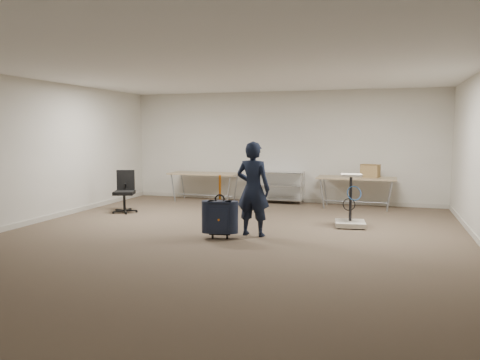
% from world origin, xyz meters
% --- Properties ---
extents(ground, '(9.00, 9.00, 0.00)m').
position_xyz_m(ground, '(0.00, 0.00, 0.00)').
color(ground, '#413627').
rests_on(ground, ground).
extents(room_shell, '(8.00, 9.00, 9.00)m').
position_xyz_m(room_shell, '(0.00, 1.38, 0.05)').
color(room_shell, beige).
rests_on(room_shell, ground).
extents(folding_table_left, '(1.80, 0.75, 0.73)m').
position_xyz_m(folding_table_left, '(-1.90, 3.95, 0.68)').
color(folding_table_left, '#937D5A').
rests_on(folding_table_left, ground).
extents(folding_table_right, '(1.80, 0.75, 0.73)m').
position_xyz_m(folding_table_right, '(1.90, 3.95, 0.68)').
color(folding_table_right, '#937D5A').
rests_on(folding_table_right, ground).
extents(wire_shelf, '(1.22, 0.47, 0.80)m').
position_xyz_m(wire_shelf, '(0.00, 4.20, 0.44)').
color(wire_shelf, silver).
rests_on(wire_shelf, ground).
extents(person, '(0.63, 0.44, 1.63)m').
position_xyz_m(person, '(0.38, 0.45, 0.81)').
color(person, black).
rests_on(person, ground).
extents(suitcase, '(0.43, 0.30, 1.08)m').
position_xyz_m(suitcase, '(-0.09, 0.06, 0.37)').
color(suitcase, '#162033').
rests_on(suitcase, ground).
extents(office_chair, '(0.56, 0.57, 0.93)m').
position_xyz_m(office_chair, '(-2.98, 1.86, 0.28)').
color(office_chair, black).
rests_on(office_chair, ground).
extents(equipment_cart, '(0.61, 0.61, 1.00)m').
position_xyz_m(equipment_cart, '(1.93, 1.69, 0.26)').
color(equipment_cart, beige).
rests_on(equipment_cart, ground).
extents(cardboard_box, '(0.46, 0.39, 0.30)m').
position_xyz_m(cardboard_box, '(2.20, 4.04, 0.88)').
color(cardboard_box, '#936144').
rests_on(cardboard_box, folding_table_right).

